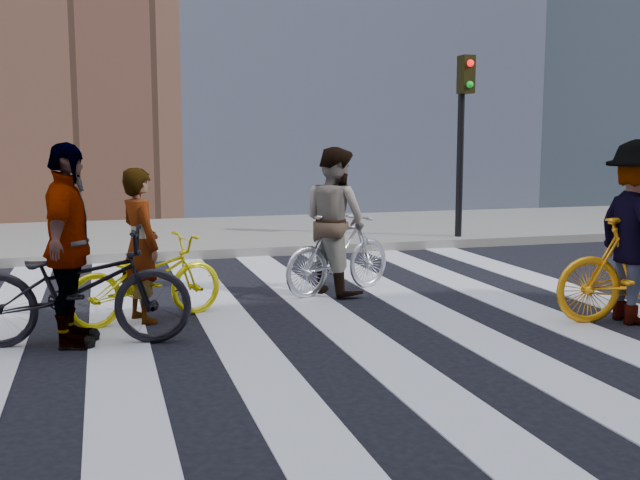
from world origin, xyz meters
name	(u,v)px	position (x,y,z in m)	size (l,w,h in m)	color
ground	(298,338)	(0.00, 0.00, 0.00)	(100.00, 100.00, 0.00)	black
sidewalk_far	(198,235)	(0.00, 7.50, 0.07)	(100.00, 5.00, 0.15)	gray
zebra_crosswalk	(298,337)	(0.00, 0.00, 0.01)	(8.25, 10.00, 0.01)	silver
traffic_signal	(463,117)	(4.40, 5.32, 2.28)	(0.22, 0.42, 3.33)	black
bike_yellow_left	(146,279)	(-1.34, 1.10, 0.45)	(0.59, 1.69, 0.89)	#F5EB0D
bike_silver_mid	(339,254)	(1.02, 1.91, 0.49)	(0.46, 1.64, 0.99)	silver
bike_yellow_right	(640,270)	(3.55, -0.36, 0.55)	(0.51, 1.82, 1.09)	#FE990E
bike_dark_rear	(76,287)	(-2.01, 0.33, 0.54)	(0.72, 2.07, 1.09)	black
rider_left	(140,246)	(-1.39, 1.10, 0.80)	(0.58, 0.38, 1.60)	slate
rider_mid	(335,221)	(0.97, 1.91, 0.90)	(0.87, 0.68, 1.80)	slate
rider_right	(638,232)	(3.50, -0.36, 0.94)	(1.22, 0.70, 1.88)	slate
rider_rear	(68,246)	(-2.06, 0.33, 0.93)	(1.09, 0.45, 1.86)	slate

